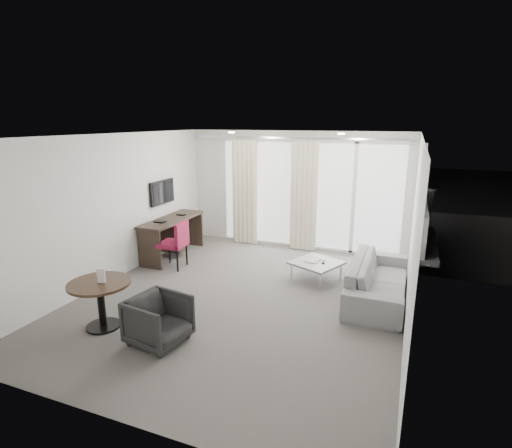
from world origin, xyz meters
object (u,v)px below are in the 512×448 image
(desk, at_px, (173,237))
(rattan_chair_a, at_px, (359,225))
(tub_armchair, at_px, (159,320))
(rattan_chair_b, at_px, (399,225))
(round_table, at_px, (101,305))
(desk_chair, at_px, (173,245))
(sofa, at_px, (378,279))
(coffee_table, at_px, (316,271))

(desk, bearing_deg, rattan_chair_a, 34.61)
(tub_armchair, bearing_deg, rattan_chair_b, -15.97)
(round_table, bearing_deg, desk_chair, 99.02)
(desk, xyz_separation_m, rattan_chair_a, (3.56, 2.46, 0.02))
(desk, xyz_separation_m, round_table, (0.77, -2.98, -0.07))
(rattan_chair_a, bearing_deg, desk, -149.05)
(round_table, xyz_separation_m, sofa, (3.49, 2.41, -0.02))
(tub_armchair, xyz_separation_m, coffee_table, (1.41, 2.82, -0.14))
(coffee_table, bearing_deg, desk, 176.25)
(coffee_table, bearing_deg, round_table, -130.73)
(sofa, distance_m, rattan_chair_b, 3.43)
(tub_armchair, height_order, rattan_chair_b, rattan_chair_b)
(desk, distance_m, desk_chair, 0.71)
(coffee_table, relative_size, sofa, 0.35)
(desk_chair, xyz_separation_m, rattan_chair_a, (3.18, 3.05, -0.04))
(desk_chair, bearing_deg, sofa, -3.65)
(tub_armchair, relative_size, rattan_chair_a, 0.81)
(rattan_chair_b, bearing_deg, rattan_chair_a, -131.92)
(round_table, bearing_deg, tub_armchair, -2.82)
(sofa, bearing_deg, tub_armchair, 134.29)
(desk_chair, xyz_separation_m, coffee_table, (2.77, 0.39, -0.29))
(desk, distance_m, sofa, 4.30)
(coffee_table, bearing_deg, desk_chair, -172.02)
(tub_armchair, bearing_deg, desk_chair, 37.65)
(tub_armchair, bearing_deg, coffee_table, -18.04)
(tub_armchair, bearing_deg, sofa, -37.11)
(round_table, bearing_deg, rattan_chair_a, 62.77)
(desk, height_order, rattan_chair_a, rattan_chair_a)
(desk_chair, height_order, coffee_table, desk_chair)
(coffee_table, height_order, rattan_chair_b, rattan_chair_b)
(desk_chair, bearing_deg, rattan_chair_a, 39.85)
(sofa, bearing_deg, rattan_chair_b, -2.84)
(desk_chair, distance_m, tub_armchair, 2.79)
(round_table, xyz_separation_m, rattan_chair_a, (2.80, 5.44, 0.09))
(rattan_chair_a, bearing_deg, rattan_chair_b, 21.05)
(sofa, height_order, rattan_chair_a, rattan_chair_a)
(desk, relative_size, rattan_chair_b, 2.23)
(desk, relative_size, tub_armchair, 2.51)
(sofa, bearing_deg, rattan_chair_a, 12.90)
(rattan_chair_b, bearing_deg, desk_chair, -116.12)
(rattan_chair_b, bearing_deg, coffee_table, -89.22)
(desk_chair, height_order, rattan_chair_a, desk_chair)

